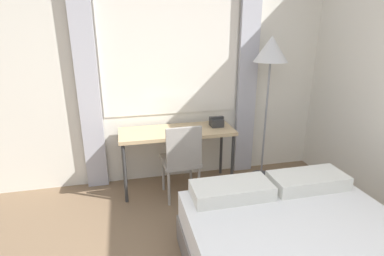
% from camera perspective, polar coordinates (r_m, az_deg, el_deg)
% --- Properties ---
extents(wall_back_with_window, '(4.71, 0.13, 2.70)m').
position_cam_1_polar(wall_back_with_window, '(3.64, -3.18, 10.64)').
color(wall_back_with_window, silver).
rests_on(wall_back_with_window, ground_plane).
extents(desk, '(1.32, 0.50, 0.73)m').
position_cam_1_polar(desk, '(3.48, -2.89, -1.37)').
color(desk, tan).
rests_on(desk, ground_plane).
extents(desk_chair, '(0.42, 0.42, 0.89)m').
position_cam_1_polar(desk_chair, '(3.30, -1.98, -5.67)').
color(desk_chair, gray).
rests_on(desk_chair, ground_plane).
extents(standing_lamp, '(0.39, 0.39, 1.77)m').
position_cam_1_polar(standing_lamp, '(3.64, 14.77, 13.01)').
color(standing_lamp, '#4C4C51').
rests_on(standing_lamp, ground_plane).
extents(telephone, '(0.17, 0.15, 0.12)m').
position_cam_1_polar(telephone, '(3.59, 4.68, 1.16)').
color(telephone, '#2D2D2D').
rests_on(telephone, desk).
extents(book, '(0.25, 0.16, 0.02)m').
position_cam_1_polar(book, '(3.41, -1.40, -0.45)').
color(book, '#33664C').
rests_on(book, desk).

